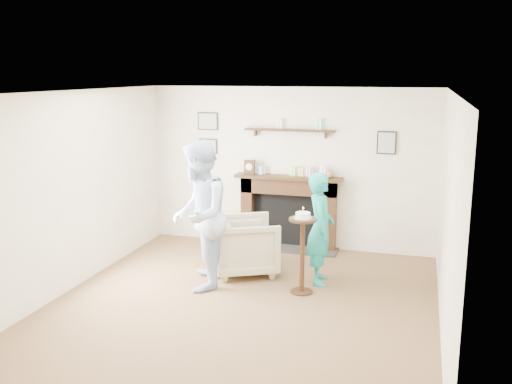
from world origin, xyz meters
TOP-DOWN VIEW (x-y plane):
  - ground at (0.00, 0.00)m, footprint 5.00×5.00m
  - room_shell at (-0.00, 0.69)m, footprint 4.54×5.02m
  - armchair at (-0.30, 1.10)m, footprint 1.14×1.13m
  - man at (-0.70, 0.43)m, footprint 0.92×1.07m
  - woman at (0.75, 1.02)m, footprint 0.46×0.60m
  - pedestal_table at (0.60, 0.60)m, footprint 0.34×0.34m

SIDE VIEW (x-z plane):
  - ground at x=0.00m, z-range 0.00..0.00m
  - armchair at x=-0.30m, z-range -0.39..0.39m
  - man at x=-0.70m, z-range -0.95..0.95m
  - woman at x=0.75m, z-range -0.73..0.73m
  - pedestal_table at x=0.60m, z-range 0.13..1.23m
  - room_shell at x=0.00m, z-range 0.36..2.88m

